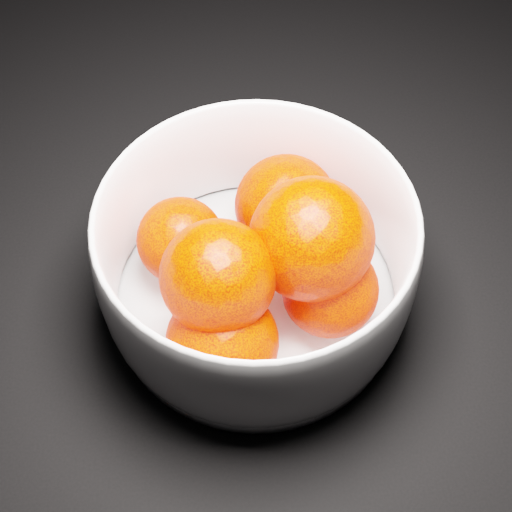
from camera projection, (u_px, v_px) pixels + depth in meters
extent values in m
cylinder|color=silver|center=(256.00, 297.00, 0.55)|extent=(0.22, 0.22, 0.01)
sphere|color=#F51F00|center=(286.00, 206.00, 0.55)|extent=(0.08, 0.08, 0.08)
sphere|color=#F51F00|center=(181.00, 240.00, 0.53)|extent=(0.07, 0.07, 0.07)
sphere|color=#F51F00|center=(222.00, 342.00, 0.48)|extent=(0.08, 0.08, 0.08)
sphere|color=#F51F00|center=(330.00, 290.00, 0.51)|extent=(0.07, 0.07, 0.07)
sphere|color=#F51F00|center=(218.00, 277.00, 0.46)|extent=(0.08, 0.08, 0.08)
sphere|color=#F51F00|center=(312.00, 239.00, 0.48)|extent=(0.09, 0.09, 0.09)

